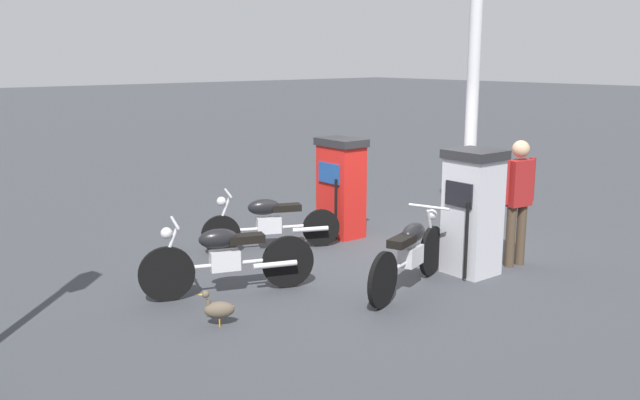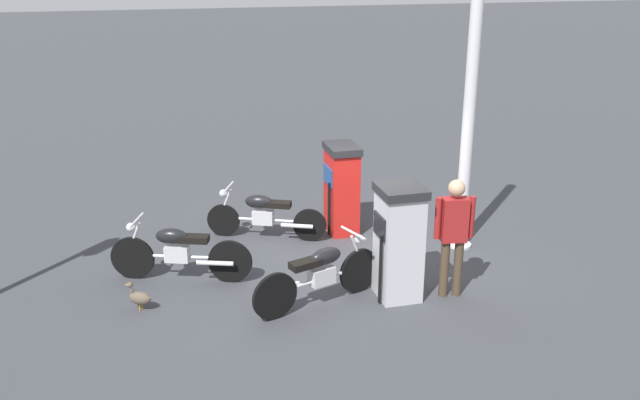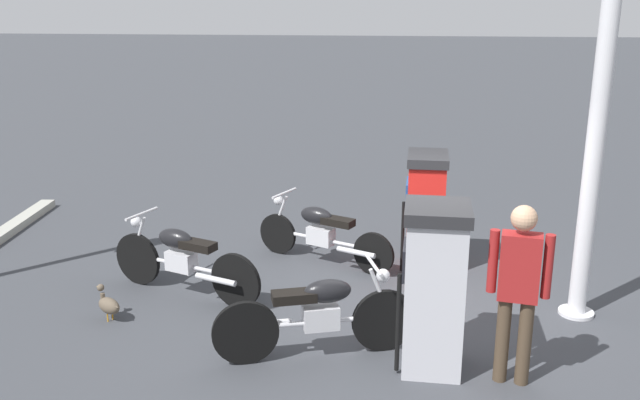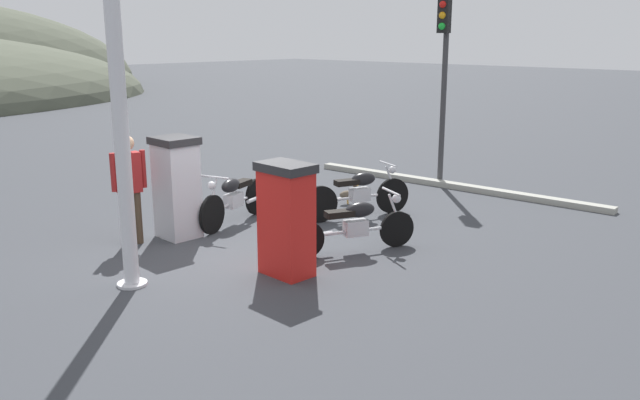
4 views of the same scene
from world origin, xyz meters
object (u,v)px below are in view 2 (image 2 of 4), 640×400
at_px(motorcycle_extra, 178,251).
at_px(attendant_person, 454,230).
at_px(fuel_pump_near, 341,188).
at_px(motorcycle_far_pump, 321,273).
at_px(motorcycle_near_pump, 264,214).
at_px(canopy_support_pole, 469,120).
at_px(fuel_pump_far, 399,242).
at_px(wandering_duck, 139,297).

relative_size(motorcycle_extra, attendant_person, 1.16).
height_order(fuel_pump_near, motorcycle_far_pump, fuel_pump_near).
bearing_deg(motorcycle_far_pump, motorcycle_near_pump, -84.09).
bearing_deg(motorcycle_near_pump, canopy_support_pole, 157.95).
distance_m(fuel_pump_near, attendant_person, 2.89).
height_order(motorcycle_far_pump, attendant_person, attendant_person).
bearing_deg(motorcycle_far_pump, fuel_pump_far, 175.93).
bearing_deg(wandering_duck, motorcycle_far_pump, 167.75).
distance_m(motorcycle_far_pump, attendant_person, 1.97).
xyz_separation_m(motorcycle_near_pump, motorcycle_far_pump, (-0.27, 2.57, 0.03)).
bearing_deg(motorcycle_extra, fuel_pump_far, 154.55).
height_order(fuel_pump_near, fuel_pump_far, fuel_pump_far).
height_order(motorcycle_far_pump, wandering_duck, motorcycle_far_pump).
xyz_separation_m(fuel_pump_near, wandering_duck, (3.58, 1.98, -0.61)).
bearing_deg(fuel_pump_near, wandering_duck, 28.99).
bearing_deg(fuel_pump_near, motorcycle_extra, 21.89).
bearing_deg(wandering_duck, fuel_pump_far, 170.28).
height_order(fuel_pump_near, wandering_duck, fuel_pump_near).
height_order(motorcycle_near_pump, motorcycle_far_pump, motorcycle_far_pump).
relative_size(motorcycle_far_pump, attendant_person, 1.14).
distance_m(fuel_pump_far, motorcycle_near_pump, 3.02).
distance_m(motorcycle_near_pump, attendant_person, 3.60).
distance_m(motorcycle_near_pump, motorcycle_extra, 2.00).
height_order(motorcycle_far_pump, canopy_support_pole, canopy_support_pole).
relative_size(fuel_pump_near, motorcycle_near_pump, 0.82).
xyz_separation_m(attendant_person, canopy_support_pole, (-0.98, -1.58, 1.16)).
bearing_deg(canopy_support_pole, attendant_person, 58.33).
height_order(fuel_pump_far, attendant_person, attendant_person).
xyz_separation_m(fuel_pump_far, canopy_support_pole, (-1.73, -1.39, 1.33)).
bearing_deg(motorcycle_far_pump, wandering_duck, -12.25).
xyz_separation_m(fuel_pump_near, canopy_support_pole, (-1.73, 1.20, 1.37)).
bearing_deg(attendant_person, motorcycle_far_pump, -8.21).
xyz_separation_m(fuel_pump_near, fuel_pump_far, (-0.00, 2.60, 0.04)).
bearing_deg(fuel_pump_far, motorcycle_near_pump, -62.36).
distance_m(fuel_pump_near, motorcycle_near_pump, 1.43).
xyz_separation_m(motorcycle_near_pump, wandering_duck, (2.19, 2.04, -0.26)).
height_order(motorcycle_near_pump, wandering_duck, motorcycle_near_pump).
xyz_separation_m(motorcycle_far_pump, canopy_support_pole, (-2.85, -1.31, 1.70)).
bearing_deg(fuel_pump_near, attendant_person, 105.06).
bearing_deg(motorcycle_near_pump, attendant_person, 126.96).
distance_m(wandering_duck, canopy_support_pole, 5.72).
height_order(fuel_pump_near, motorcycle_near_pump, fuel_pump_near).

